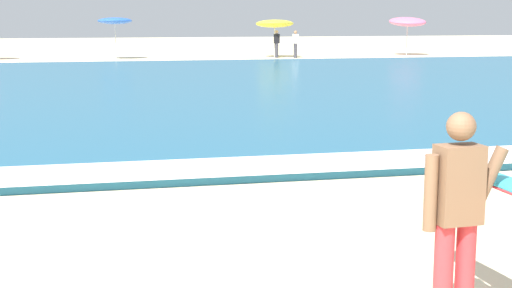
# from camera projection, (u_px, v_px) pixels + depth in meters

# --- Properties ---
(sea) EXTENTS (120.00, 28.00, 0.14)m
(sea) POSITION_uv_depth(u_px,v_px,m) (134.00, 89.00, 24.06)
(sea) COLOR #1E6084
(sea) RESTS_ON ground
(surf_foam) EXTENTS (120.00, 1.42, 0.01)m
(surf_foam) POSITION_uv_depth(u_px,v_px,m) (185.00, 168.00, 11.16)
(surf_foam) COLOR white
(surf_foam) RESTS_ON sea
(surfer_with_board) EXTENTS (1.00, 2.79, 1.73)m
(surfer_with_board) POSITION_uv_depth(u_px,v_px,m) (485.00, 202.00, 5.61)
(surfer_with_board) COLOR red
(surfer_with_board) RESTS_ON ground
(beach_umbrella_1) EXTENTS (1.91, 1.91, 2.34)m
(beach_umbrella_1) POSITION_uv_depth(u_px,v_px,m) (115.00, 21.00, 41.32)
(beach_umbrella_1) COLOR beige
(beach_umbrella_1) RESTS_ON ground
(beach_umbrella_2) EXTENTS (2.21, 2.22, 2.24)m
(beach_umbrella_2) POSITION_uv_depth(u_px,v_px,m) (275.00, 24.00, 43.15)
(beach_umbrella_2) COLOR beige
(beach_umbrella_2) RESTS_ON ground
(beach_umbrella_3) EXTENTS (2.27, 2.31, 2.42)m
(beach_umbrella_3) POSITION_uv_depth(u_px,v_px,m) (408.00, 22.00, 45.43)
(beach_umbrella_3) COLOR beige
(beach_umbrella_3) RESTS_ON ground
(beachgoer_near_row_left) EXTENTS (0.32, 0.20, 1.58)m
(beachgoer_near_row_left) POSITION_uv_depth(u_px,v_px,m) (295.00, 43.00, 42.69)
(beachgoer_near_row_left) COLOR #383842
(beachgoer_near_row_left) RESTS_ON ground
(beachgoer_near_row_mid) EXTENTS (0.32, 0.20, 1.58)m
(beachgoer_near_row_mid) POSITION_uv_depth(u_px,v_px,m) (277.00, 43.00, 42.89)
(beachgoer_near_row_mid) COLOR #383842
(beachgoer_near_row_mid) RESTS_ON ground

